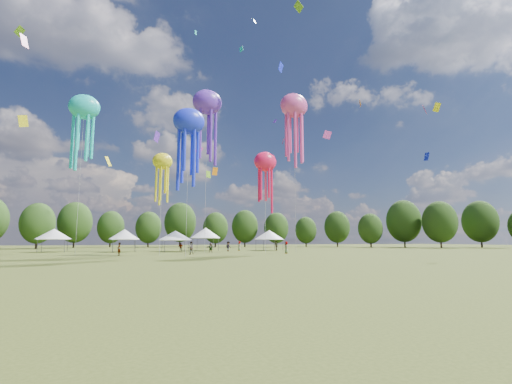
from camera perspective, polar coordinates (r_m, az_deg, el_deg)
name	(u,v)px	position (r m, az deg, el deg)	size (l,w,h in m)	color
ground	(411,281)	(19.30, 22.89, -12.61)	(300.00, 300.00, 0.00)	#384416
spectator_near	(191,248)	(51.64, -10.07, -8.54)	(0.86, 0.67, 1.76)	gray
spectators_far	(235,247)	(63.73, -3.35, -8.46)	(28.81, 18.02, 1.80)	gray
festival_tents	(174,234)	(68.43, -12.57, -6.41)	(43.07, 10.97, 4.37)	#47474C
show_kites	(218,128)	(57.96, -5.93, 9.79)	(36.38, 18.19, 27.56)	#1C2DFF
small_kites	(208,76)	(65.39, -7.42, 17.43)	(69.32, 53.62, 44.73)	#1C2DFF
treeline	(166,218)	(77.24, -13.77, -3.86)	(201.57, 95.24, 13.43)	#38281C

